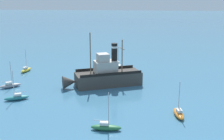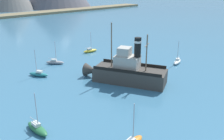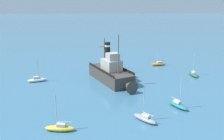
# 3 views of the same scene
# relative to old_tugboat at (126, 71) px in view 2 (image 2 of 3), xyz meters

# --- Properties ---
(ground_plane) EXTENTS (600.00, 600.00, 0.00)m
(ground_plane) POSITION_rel_old_tugboat_xyz_m (-0.28, -0.21, -1.83)
(ground_plane) COLOR teal
(old_tugboat) EXTENTS (8.88, 14.54, 9.90)m
(old_tugboat) POSITION_rel_old_tugboat_xyz_m (0.00, 0.00, 0.00)
(old_tugboat) COLOR #423D38
(old_tugboat) RESTS_ON ground
(sailboat_yellow) EXTENTS (3.91, 1.57, 4.90)m
(sailboat_yellow) POSITION_rel_old_tugboat_xyz_m (7.78, 18.63, -1.40)
(sailboat_yellow) COLOR gold
(sailboat_yellow) RESTS_ON ground
(sailboat_grey) EXTENTS (3.26, 3.64, 4.90)m
(sailboat_grey) POSITION_rel_old_tugboat_xyz_m (-3.34, 16.89, -1.40)
(sailboat_grey) COLOR gray
(sailboat_grey) RESTS_ON ground
(sailboat_green) EXTENTS (1.14, 3.81, 4.90)m
(sailboat_green) POSITION_rel_old_tugboat_xyz_m (-18.06, -2.59, -1.40)
(sailboat_green) COLOR #286B3D
(sailboat_green) RESTS_ON ground
(sailboat_teal) EXTENTS (2.75, 3.87, 4.90)m
(sailboat_teal) POSITION_rel_old_tugboat_xyz_m (-9.27, 12.94, -1.40)
(sailboat_teal) COLOR #23757A
(sailboat_teal) RESTS_ON ground
(sailboat_white) EXTENTS (3.96, 2.09, 4.90)m
(sailboat_white) POSITION_rel_old_tugboat_xyz_m (15.08, -1.06, -1.40)
(sailboat_white) COLOR white
(sailboat_white) RESTS_ON ground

